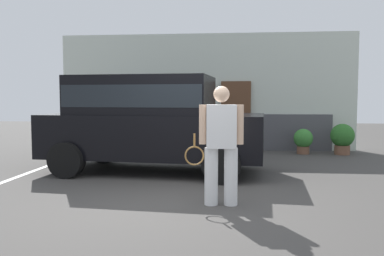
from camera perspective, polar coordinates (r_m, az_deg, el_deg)
name	(u,v)px	position (r m, az deg, el deg)	size (l,w,h in m)	color
ground_plane	(178,202)	(6.23, -2.00, -10.50)	(40.00, 40.00, 0.00)	#423F3D
parking_stripe_0	(14,178)	(8.77, -23.96, -6.52)	(0.12, 4.40, 0.01)	silver
house_frontage	(206,95)	(12.51, 2.01, 4.67)	(9.06, 0.40, 3.56)	silver
parked_suv	(150,119)	(8.62, -6.05, 1.30)	(4.74, 2.47, 2.05)	black
tennis_player_man	(221,144)	(5.93, 4.13, -2.28)	(0.91, 0.30, 1.77)	white
potted_plant_by_porch	(303,140)	(11.85, 15.54, -1.65)	(0.54, 0.54, 0.71)	brown
potted_plant_secondary	(342,137)	(12.04, 20.62, -1.27)	(0.66, 0.66, 0.87)	brown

